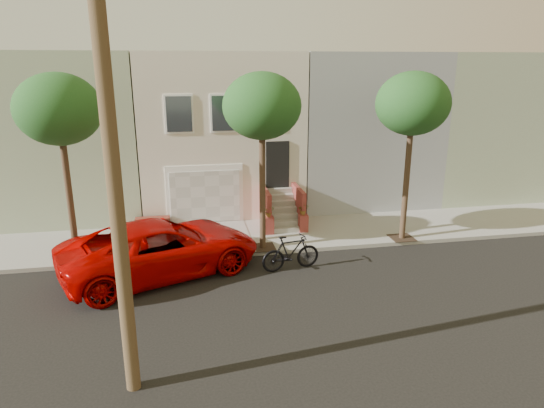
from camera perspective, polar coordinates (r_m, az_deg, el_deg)
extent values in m
plane|color=black|center=(14.09, -2.53, -11.85)|extent=(90.00, 90.00, 0.00)
cube|color=gray|center=(18.91, -4.84, -4.03)|extent=(40.00, 3.70, 0.15)
cube|color=beige|center=(23.74, -6.52, 9.05)|extent=(7.00, 8.00, 7.00)
cube|color=gray|center=(24.23, -22.93, 8.02)|extent=(6.50, 8.00, 7.00)
cube|color=#92959A|center=(25.15, 9.32, 9.36)|extent=(6.50, 8.00, 7.00)
cube|color=gray|center=(28.02, 22.10, 9.09)|extent=(6.50, 8.00, 7.00)
cube|color=white|center=(20.23, -8.01, 1.19)|extent=(3.20, 0.12, 2.50)
cube|color=silver|center=(20.20, -7.99, 0.87)|extent=(2.90, 0.06, 2.20)
cube|color=gray|center=(18.82, -7.58, -3.94)|extent=(3.20, 3.70, 0.02)
cube|color=maroon|center=(20.25, -14.08, -2.19)|extent=(1.40, 0.45, 0.44)
cube|color=black|center=(20.27, 0.67, 4.72)|extent=(1.00, 0.06, 2.00)
cube|color=#3F4751|center=(19.55, -11.08, 10.52)|extent=(1.00, 0.06, 1.40)
cube|color=white|center=(19.57, -11.08, 10.52)|extent=(1.15, 0.05, 1.55)
cube|color=#3F4751|center=(19.63, -5.73, 10.76)|extent=(1.00, 0.06, 1.40)
cube|color=white|center=(19.65, -5.74, 10.76)|extent=(1.15, 0.05, 1.55)
cube|color=#3F4751|center=(19.86, -0.46, 10.90)|extent=(1.00, 0.06, 1.40)
cube|color=white|center=(19.88, -0.47, 10.91)|extent=(1.15, 0.05, 1.55)
cube|color=gray|center=(19.20, 1.69, -3.10)|extent=(1.20, 0.28, 0.20)
cube|color=gray|center=(19.39, 1.52, -2.27)|extent=(1.20, 0.28, 0.20)
cube|color=gray|center=(19.59, 1.36, -1.45)|extent=(1.20, 0.28, 0.20)
cube|color=gray|center=(19.79, 1.19, -0.66)|extent=(1.20, 0.28, 0.20)
cube|color=gray|center=(20.00, 1.03, 0.12)|extent=(1.20, 0.28, 0.20)
cube|color=gray|center=(20.20, 0.88, 0.89)|extent=(1.20, 0.28, 0.20)
cube|color=gray|center=(20.42, 0.72, 1.64)|extent=(1.20, 0.28, 0.20)
cube|color=maroon|center=(19.64, -0.81, -0.49)|extent=(0.18, 1.96, 1.60)
cube|color=maroon|center=(19.91, 3.17, -0.27)|extent=(0.18, 1.96, 1.60)
cube|color=maroon|center=(18.95, -0.35, -2.55)|extent=(0.35, 0.35, 0.70)
imported|color=#1C4F1C|center=(18.77, -0.35, -0.90)|extent=(0.40, 0.35, 0.45)
cube|color=maroon|center=(19.23, 3.76, -2.30)|extent=(0.35, 0.35, 0.70)
imported|color=#1C4F1C|center=(19.06, 3.80, -0.66)|extent=(0.41, 0.35, 0.45)
cube|color=#2D2116|center=(17.87, -22.27, -6.24)|extent=(0.90, 0.90, 0.02)
cylinder|color=#3B2C1B|center=(17.22, -23.02, 0.22)|extent=(0.22, 0.22, 4.20)
ellipsoid|color=#1C4F1C|center=(16.69, -24.20, 10.32)|extent=(2.70, 2.57, 2.29)
cube|color=#2D2116|center=(17.66, -1.11, -5.21)|extent=(0.90, 0.90, 0.02)
cylinder|color=#3B2C1B|center=(17.00, -1.15, 1.36)|extent=(0.22, 0.22, 4.20)
ellipsoid|color=#1C4F1C|center=(16.47, -1.22, 11.66)|extent=(2.70, 2.57, 2.29)
cube|color=#2D2116|center=(19.28, 15.27, -3.92)|extent=(0.90, 0.90, 0.02)
cylinder|color=#3B2C1B|center=(18.67, 15.75, 2.12)|extent=(0.22, 0.22, 4.20)
ellipsoid|color=#1C4F1C|center=(18.19, 16.51, 11.47)|extent=(2.70, 2.57, 2.29)
cylinder|color=#453120|center=(9.34, -18.64, 5.21)|extent=(0.30, 0.30, 10.00)
imported|color=#B90200|center=(16.02, -13.08, -5.15)|extent=(7.09, 5.11, 1.79)
imported|color=black|center=(16.00, 2.27, -5.83)|extent=(2.10, 0.90, 1.22)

